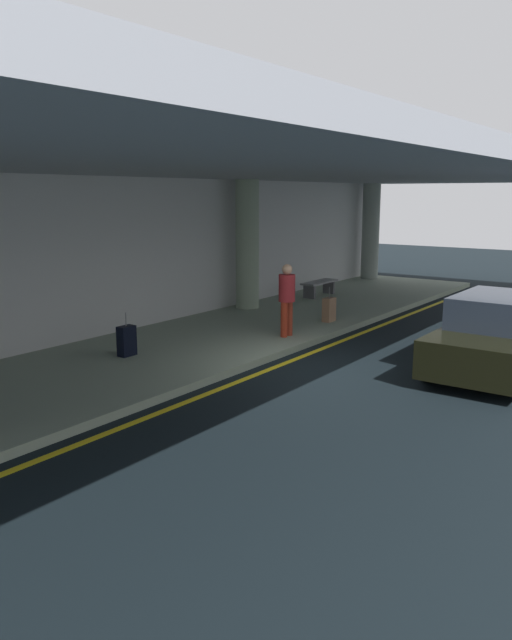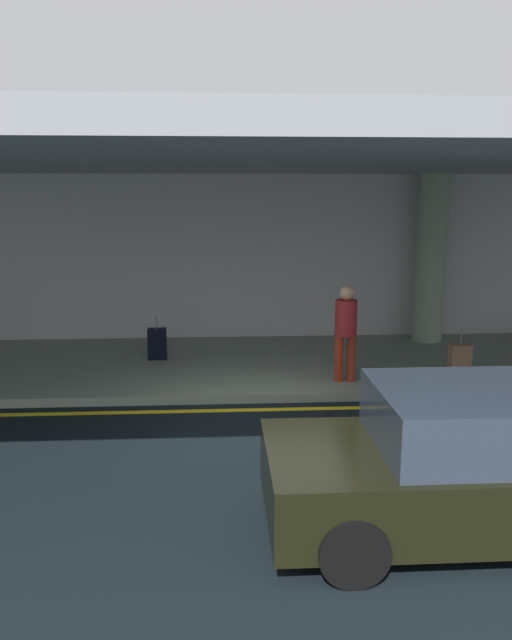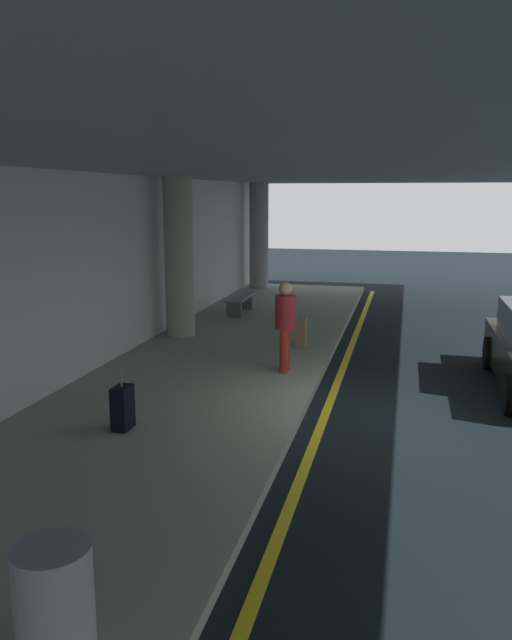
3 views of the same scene
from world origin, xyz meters
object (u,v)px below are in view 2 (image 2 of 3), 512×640
at_px(suitcase_upright_secondary, 157,344).
at_px(support_column_far_left, 431,259).
at_px(suitcase_upright_primary, 460,361).
at_px(car_black, 471,464).
at_px(person_waiting_for_ride, 346,327).

bearing_deg(suitcase_upright_secondary, support_column_far_left, -0.93).
height_order(support_column_far_left, suitcase_upright_primary, support_column_far_left).
xyz_separation_m(support_column_far_left, suitcase_upright_primary, (-0.38, -2.92, -1.51)).
height_order(car_black, person_waiting_for_ride, person_waiting_for_ride).
bearing_deg(suitcase_upright_secondary, suitcase_upright_primary, -29.86).
bearing_deg(person_waiting_for_ride, support_column_far_left, -131.60).
relative_size(suitcase_upright_primary, suitcase_upright_secondary, 1.00).
relative_size(support_column_far_left, suitcase_upright_primary, 4.06).
height_order(support_column_far_left, suitcase_upright_secondary, support_column_far_left).
distance_m(car_black, suitcase_upright_primary, 5.02).
bearing_deg(suitcase_upright_secondary, person_waiting_for_ride, -39.36).
relative_size(car_black, suitcase_upright_primary, 4.56).
bearing_deg(suitcase_upright_primary, support_column_far_left, 63.71).
xyz_separation_m(support_column_far_left, car_black, (-2.10, -7.63, -1.26)).
distance_m(support_column_far_left, person_waiting_for_ride, 3.94).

